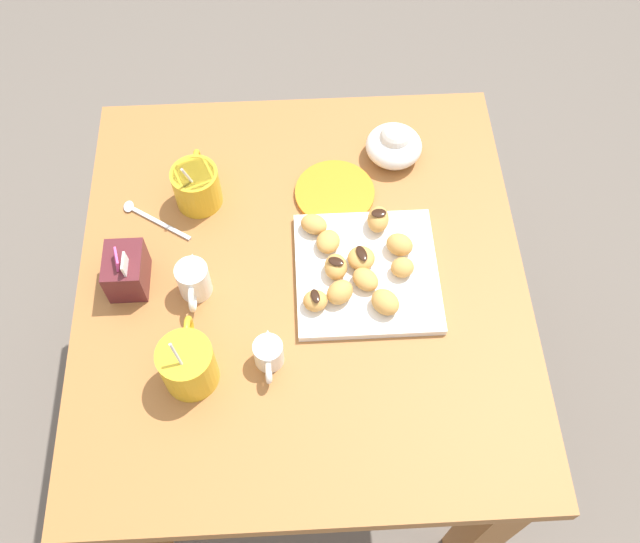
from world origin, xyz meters
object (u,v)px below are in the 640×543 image
object	(u,v)px
chocolate_sauce_pitcher	(267,353)
saucer_orange_left	(333,193)
ice_cream_bowl	(393,144)
beignet_0	(401,267)
beignet_7	(314,301)
coffee_mug_mustard_left	(186,364)
dining_table	(302,312)
beignet_2	(327,242)
beignet_8	(377,219)
beignet_10	(313,224)
beignet_4	(339,292)
beignet_6	(334,267)
beignet_5	(384,302)
beignet_3	(364,279)
beignet_9	(398,245)
sugar_caddy	(125,271)
coffee_mug_mustard_right	(195,185)
cream_pitcher_white	(192,280)
pastry_plate_square	(365,273)
beignet_1	(360,258)

from	to	relation	value
chocolate_sauce_pitcher	saucer_orange_left	size ratio (longest dim) A/B	0.57
ice_cream_bowl	beignet_0	bearing A→B (deg)	177.20
beignet_7	coffee_mug_mustard_left	bearing A→B (deg)	118.38
dining_table	ice_cream_bowl	xyz separation A→B (m)	(0.28, -0.20, 0.18)
beignet_0	beignet_2	bearing A→B (deg)	64.19
beignet_8	beignet_10	bearing A→B (deg)	91.18
beignet_4	beignet_6	world-z (taller)	beignet_4
beignet_5	beignet_3	bearing A→B (deg)	31.89
chocolate_sauce_pitcher	beignet_4	size ratio (longest dim) A/B	1.78
ice_cream_bowl	beignet_3	world-z (taller)	ice_cream_bowl
beignet_4	beignet_9	size ratio (longest dim) A/B	1.02
sugar_caddy	beignet_6	bearing A→B (deg)	-91.05
coffee_mug_mustard_right	beignet_0	distance (m)	0.43
coffee_mug_mustard_right	beignet_2	size ratio (longest dim) A/B	2.65
saucer_orange_left	beignet_0	world-z (taller)	beignet_0
ice_cream_bowl	beignet_6	distance (m)	0.31
sugar_caddy	ice_cream_bowl	distance (m)	0.59
coffee_mug_mustard_left	cream_pitcher_white	xyz separation A→B (m)	(0.17, -0.00, -0.01)
pastry_plate_square	ice_cream_bowl	world-z (taller)	ice_cream_bowl
ice_cream_bowl	beignet_10	xyz separation A→B (m)	(-0.18, 0.17, -0.00)
dining_table	ice_cream_bowl	bearing A→B (deg)	-35.23
beignet_7	beignet_9	bearing A→B (deg)	-56.09
sugar_caddy	beignet_1	bearing A→B (deg)	-88.64
saucer_orange_left	beignet_9	size ratio (longest dim) A/B	3.16
sugar_caddy	beignet_4	world-z (taller)	sugar_caddy
ice_cream_bowl	beignet_0	xyz separation A→B (m)	(-0.29, 0.01, -0.00)
cream_pitcher_white	beignet_6	xyz separation A→B (m)	(0.02, -0.26, -0.01)
dining_table	beignet_7	distance (m)	0.19
beignet_2	beignet_5	bearing A→B (deg)	-145.21
beignet_4	cream_pitcher_white	bearing A→B (deg)	82.16
pastry_plate_square	beignet_7	world-z (taller)	beignet_7
chocolate_sauce_pitcher	beignet_1	distance (m)	0.25
beignet_7	chocolate_sauce_pitcher	bearing A→B (deg)	138.62
pastry_plate_square	beignet_4	xyz separation A→B (m)	(-0.05, 0.05, 0.03)
beignet_7	beignet_8	world-z (taller)	beignet_8
beignet_1	beignet_4	size ratio (longest dim) A/B	0.99
coffee_mug_mustard_left	cream_pitcher_white	bearing A→B (deg)	-0.25
beignet_0	beignet_9	distance (m)	0.05
beignet_7	cream_pitcher_white	bearing A→B (deg)	77.10
beignet_3	beignet_5	bearing A→B (deg)	-148.11
dining_table	pastry_plate_square	size ratio (longest dim) A/B	3.42
dining_table	beignet_3	bearing A→B (deg)	-103.67
coffee_mug_mustard_left	beignet_3	world-z (taller)	coffee_mug_mustard_left
coffee_mug_mustard_right	beignet_0	bearing A→B (deg)	-117.29
beignet_6	cream_pitcher_white	bearing A→B (deg)	93.97
beignet_10	pastry_plate_square	bearing A→B (deg)	-136.33
coffee_mug_mustard_right	beignet_2	xyz separation A→B (m)	(-0.13, -0.25, -0.02)
beignet_4	sugar_caddy	bearing A→B (deg)	80.97
beignet_1	beignet_7	size ratio (longest dim) A/B	1.15
beignet_3	beignet_7	world-z (taller)	beignet_7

